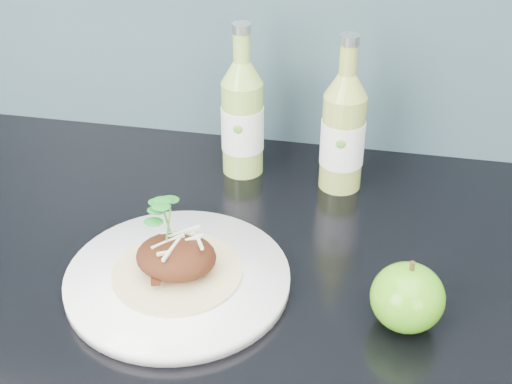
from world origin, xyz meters
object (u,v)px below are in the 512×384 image
(cider_bottle_right, at_px, (343,132))
(cider_bottle_left, at_px, (242,118))
(dinner_plate, at_px, (178,279))
(green_apple, at_px, (407,297))

(cider_bottle_right, bearing_deg, cider_bottle_left, 179.98)
(dinner_plate, relative_size, cider_bottle_right, 1.53)
(green_apple, xyz_separation_m, cider_bottle_right, (-0.10, 0.27, 0.05))
(dinner_plate, relative_size, cider_bottle_left, 1.53)
(dinner_plate, xyz_separation_m, green_apple, (0.26, -0.01, 0.03))
(dinner_plate, relative_size, green_apple, 4.01)
(green_apple, xyz_separation_m, cider_bottle_left, (-0.24, 0.28, 0.05))
(dinner_plate, bearing_deg, cider_bottle_right, 57.71)
(dinner_plate, height_order, green_apple, green_apple)
(dinner_plate, height_order, cider_bottle_left, cider_bottle_left)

